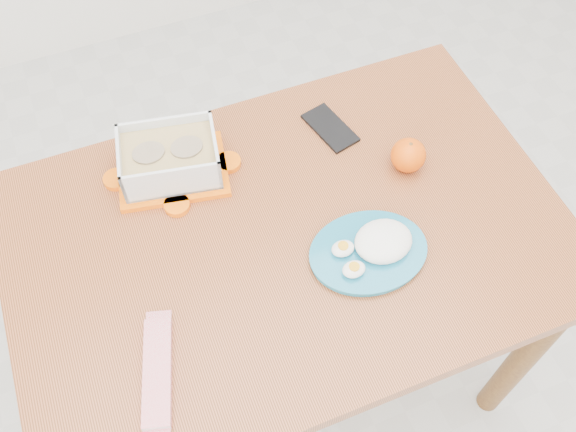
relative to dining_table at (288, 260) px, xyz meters
name	(u,v)px	position (x,y,z in m)	size (l,w,h in m)	color
ground	(329,406)	(0.06, -0.15, -0.64)	(3.50, 3.50, 0.00)	#B7B7B2
dining_table	(288,260)	(0.00, 0.00, 0.00)	(1.11, 0.75, 0.75)	#AA5730
food_container	(170,159)	(-0.17, 0.23, 0.16)	(0.25, 0.21, 0.10)	#FF6707
orange_fruit	(408,155)	(0.30, 0.06, 0.15)	(0.07, 0.07, 0.07)	#ED4804
rice_plate	(373,247)	(0.13, -0.10, 0.13)	(0.25, 0.25, 0.06)	#196F8D
candy_bar	(157,372)	(-0.32, -0.18, 0.12)	(0.19, 0.05, 0.02)	red
smartphone	(330,128)	(0.19, 0.22, 0.11)	(0.07, 0.13, 0.01)	black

